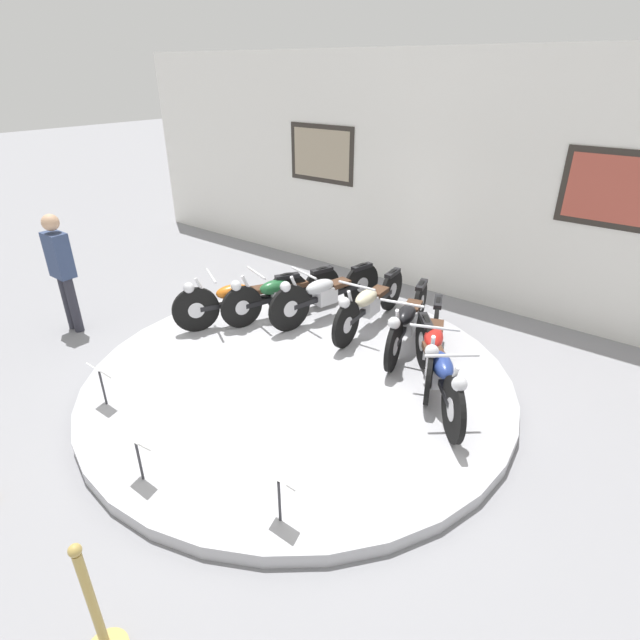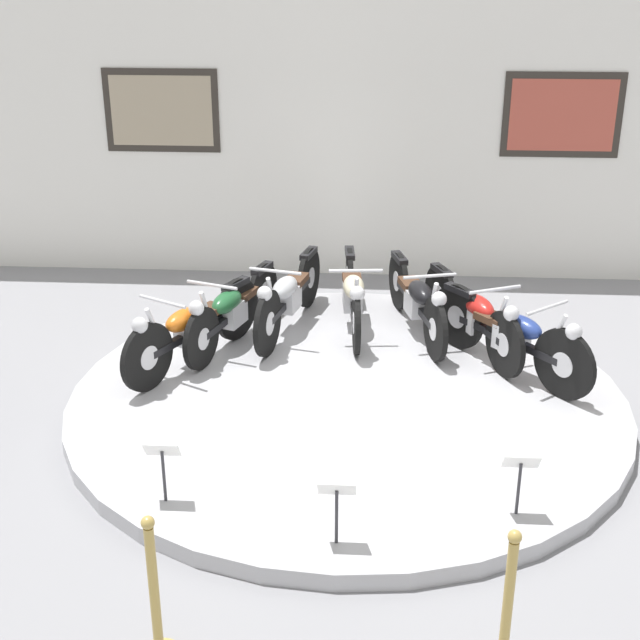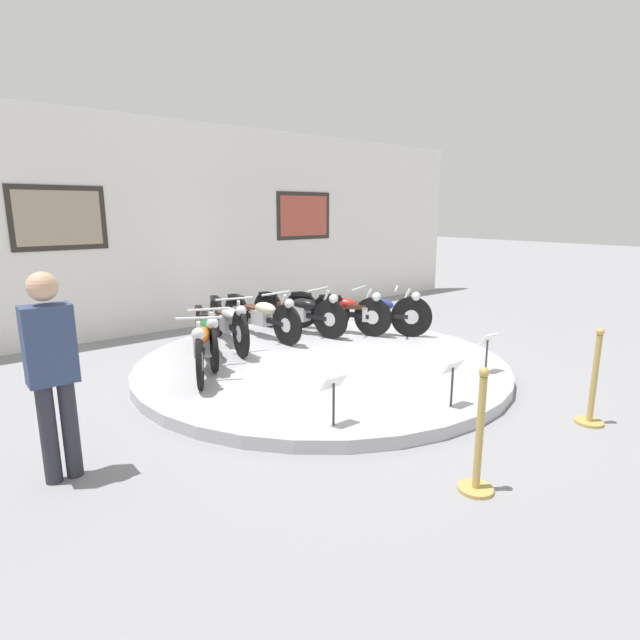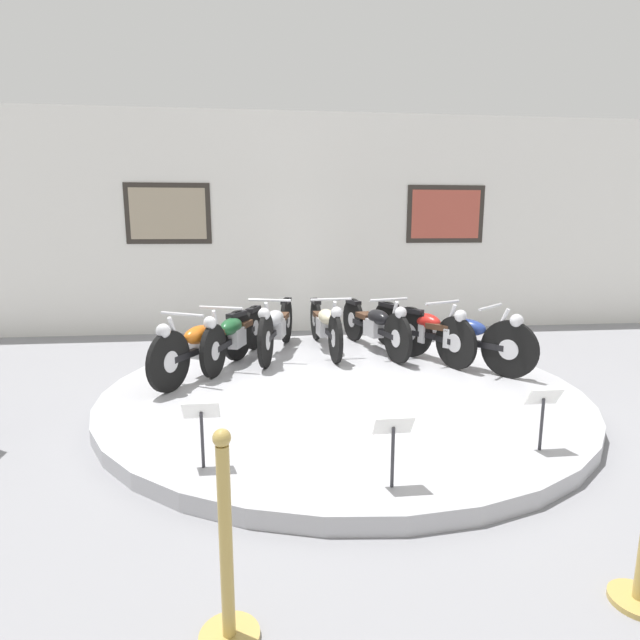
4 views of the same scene
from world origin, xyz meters
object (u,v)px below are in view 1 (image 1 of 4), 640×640
Objects in this scene: info_placard_front_left at (100,376)px; motorcycle_red at (433,342)px; motorcycle_blue at (438,369)px; info_placard_front_right at (279,487)px; motorcycle_orange at (240,298)px; motorcycle_cream at (369,303)px; motorcycle_green at (281,293)px; stanchion_post_right_of_entry at (97,619)px; visitor_standing at (61,267)px; motorcycle_black at (407,319)px; info_placard_front_centre at (137,447)px; motorcycle_silver at (325,292)px.

motorcycle_red is at bearing 48.38° from info_placard_front_left.
info_placard_front_right is at bearing -96.05° from motorcycle_blue.
motorcycle_blue is (3.06, 0.01, 0.01)m from motorcycle_orange.
motorcycle_red is 3.63× the size of info_placard_front_right.
motorcycle_cream is 3.54m from info_placard_front_left.
motorcycle_red reaches higher than motorcycle_green.
info_placard_front_left is 2.71m from stanchion_post_right_of_entry.
motorcycle_green reaches higher than info_placard_front_left.
motorcycle_orange is 3.48× the size of info_placard_front_left.
motorcycle_green is 3.67× the size of info_placard_front_right.
info_placard_front_right is at bearing -9.89° from visitor_standing.
motorcycle_orange is 0.60m from motorcycle_green.
motorcycle_black is 3.79× the size of info_placard_front_centre.
motorcycle_green is 3.77m from info_placard_front_right.
motorcycle_silver is at bearing 158.55° from motorcycle_blue.
stanchion_post_right_of_entry is (1.69, -4.59, -0.20)m from motorcycle_silver.
motorcycle_blue is 3.11× the size of info_placard_front_right.
motorcycle_black is 3.73m from info_placard_front_left.
motorcycle_blue is at bearing -10.47° from motorcycle_green.
visitor_standing is at bearing -163.69° from motorcycle_blue.
motorcycle_orange is at bearing -169.36° from motorcycle_red.
motorcycle_green is 0.95× the size of motorcycle_cream.
motorcycle_cream is at bearing 147.06° from motorcycle_blue.
motorcycle_orange is at bearing -121.23° from motorcycle_green.
motorcycle_cream is 1.94× the size of stanchion_post_right_of_entry.
motorcycle_orange is 0.92× the size of motorcycle_black.
motorcycle_red is at bearing 0.07° from motorcycle_green.
stanchion_post_right_of_entry is (-0.52, -3.73, -0.19)m from motorcycle_blue.
info_placard_front_left is at bearing -84.08° from motorcycle_orange.
visitor_standing is (-4.72, -1.98, 0.45)m from motorcycle_red.
info_placard_front_centre is (1.22, -3.24, -0.01)m from motorcycle_green.
motorcycle_red reaches higher than motorcycle_cream.
stanchion_post_right_of_entry reaches higher than motorcycle_silver.
info_placard_front_centre is (1.53, -2.72, -0.02)m from motorcycle_orange.
info_placard_front_right is at bearing -39.31° from motorcycle_orange.
motorcycle_cream is 3.87× the size of info_placard_front_centre.
visitor_standing is at bearing 160.31° from info_placard_front_centre.
motorcycle_green is 3.67× the size of info_placard_front_centre.
info_placard_front_centre is at bearing -110.61° from motorcycle_red.
stanchion_post_right_of_entry is (0.34, -4.59, -0.18)m from motorcycle_black.
motorcycle_blue reaches higher than info_placard_front_right.
motorcycle_black is 3.66m from info_placard_front_centre.
motorcycle_black is at bearing 79.36° from info_placard_front_centre.
motorcycle_green is 2.79m from motorcycle_blue.
visitor_standing is at bearing -143.40° from motorcycle_orange.
visitor_standing is at bearing -139.11° from motorcycle_green.
motorcycle_orange reaches higher than info_placard_front_centre.
motorcycle_blue is (1.53, -0.99, 0.01)m from motorcycle_cream.
motorcycle_silver is 3.70m from visitor_standing.
info_placard_front_left is (-0.61, -3.18, -0.03)m from motorcycle_silver.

